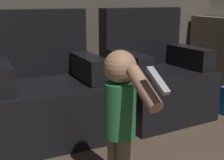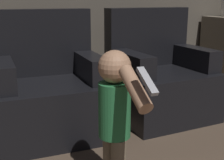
# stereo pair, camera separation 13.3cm
# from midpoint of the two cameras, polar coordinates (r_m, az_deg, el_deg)

# --- Properties ---
(armchair_left) EXTENTS (0.87, 0.77, 1.02)m
(armchair_left) POSITION_cam_midpoint_polar(r_m,az_deg,el_deg) (2.63, -10.10, -2.20)
(armchair_left) COLOR black
(armchair_left) RESTS_ON ground_plane
(armchair_right) EXTENTS (0.90, 0.81, 1.02)m
(armchair_right) POSITION_cam_midpoint_polar(r_m,az_deg,el_deg) (3.02, 9.90, 0.02)
(armchair_right) COLOR black
(armchair_right) RESTS_ON ground_plane
(person_toddler) EXTENTS (0.18, 0.58, 0.84)m
(person_toddler) POSITION_cam_midpoint_polar(r_m,az_deg,el_deg) (1.76, 2.76, -5.61)
(person_toddler) COLOR brown
(person_toddler) RESTS_ON ground_plane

